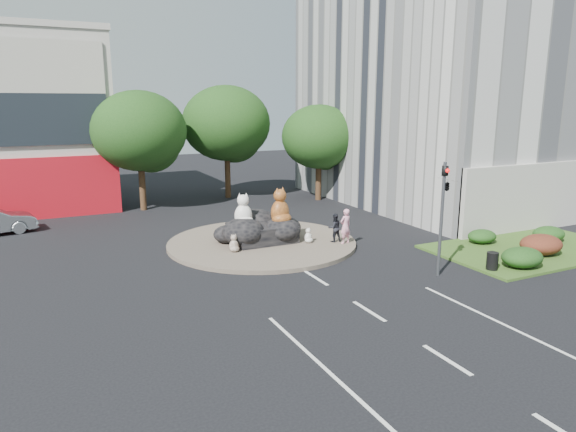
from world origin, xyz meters
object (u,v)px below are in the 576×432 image
(pedestrian_pink, at_px, (345,226))
(cat_white, at_px, (243,210))
(litter_bin, at_px, (492,261))
(pedestrian_dark, at_px, (334,228))
(kitten_white, at_px, (308,235))
(kitten_calico, at_px, (234,243))
(cat_tabby, at_px, (280,206))

(pedestrian_pink, bearing_deg, cat_white, -37.07)
(cat_white, distance_m, litter_bin, 12.25)
(cat_white, relative_size, pedestrian_dark, 1.17)
(kitten_white, height_order, pedestrian_pink, pedestrian_pink)
(kitten_calico, xyz_separation_m, pedestrian_dark, (5.43, -0.57, 0.31))
(cat_tabby, relative_size, kitten_calico, 2.21)
(cat_white, xyz_separation_m, cat_tabby, (1.91, -0.41, 0.11))
(pedestrian_pink, bearing_deg, kitten_white, -41.56)
(pedestrian_dark, bearing_deg, litter_bin, 126.64)
(litter_bin, bearing_deg, cat_tabby, 128.81)
(kitten_white, relative_size, litter_bin, 1.03)
(pedestrian_pink, xyz_separation_m, pedestrian_dark, (-0.35, 0.52, -0.16))
(cat_tabby, relative_size, pedestrian_dark, 1.32)
(kitten_calico, relative_size, kitten_white, 1.11)
(kitten_calico, xyz_separation_m, litter_bin, (9.53, -7.44, -0.14))
(cat_tabby, bearing_deg, pedestrian_dark, -46.57)
(cat_white, relative_size, litter_bin, 2.25)
(kitten_white, distance_m, pedestrian_dark, 1.45)
(cat_white, bearing_deg, kitten_white, -13.90)
(pedestrian_dark, bearing_deg, pedestrian_pink, 129.37)
(cat_white, relative_size, cat_tabby, 0.89)
(pedestrian_dark, bearing_deg, kitten_calico, -0.17)
(cat_tabby, height_order, pedestrian_dark, cat_tabby)
(kitten_calico, distance_m, pedestrian_pink, 5.90)
(cat_white, relative_size, kitten_calico, 1.97)
(kitten_white, bearing_deg, cat_white, 134.01)
(cat_tabby, xyz_separation_m, pedestrian_dark, (2.53, -1.38, -1.14))
(cat_white, height_order, pedestrian_dark, cat_white)
(cat_tabby, xyz_separation_m, kitten_calico, (-2.90, -0.81, -1.45))
(kitten_calico, relative_size, litter_bin, 1.15)
(litter_bin, bearing_deg, cat_white, 134.63)
(pedestrian_pink, height_order, pedestrian_dark, pedestrian_pink)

